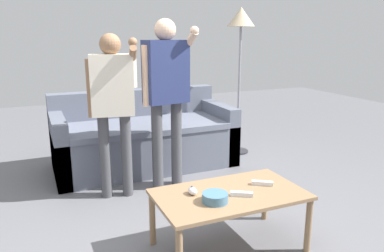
{
  "coord_description": "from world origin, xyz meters",
  "views": [
    {
      "loc": [
        -1.0,
        -2.37,
        1.48
      ],
      "look_at": [
        0.16,
        0.29,
        0.76
      ],
      "focal_mm": 35.14,
      "sensor_mm": 36.0,
      "label": 1
    }
  ],
  "objects_px": {
    "snack_bowl": "(215,198)",
    "floor_lamp": "(241,29)",
    "coffee_table": "(230,199)",
    "player_center": "(166,85)",
    "game_remote_wand_near": "(242,194)",
    "game_remote_nunchuk": "(192,191)",
    "player_left": "(113,97)",
    "game_remote_wand_far": "(262,183)",
    "couch": "(144,139)"
  },
  "relations": [
    {
      "from": "snack_bowl",
      "to": "floor_lamp",
      "type": "bearing_deg",
      "value": 56.2
    },
    {
      "from": "floor_lamp",
      "to": "coffee_table",
      "type": "bearing_deg",
      "value": -121.71
    },
    {
      "from": "floor_lamp",
      "to": "player_center",
      "type": "distance_m",
      "value": 1.46
    },
    {
      "from": "game_remote_wand_near",
      "to": "floor_lamp",
      "type": "bearing_deg",
      "value": 60.33
    },
    {
      "from": "game_remote_nunchuk",
      "to": "floor_lamp",
      "type": "height_order",
      "value": "floor_lamp"
    },
    {
      "from": "game_remote_wand_near",
      "to": "player_left",
      "type": "bearing_deg",
      "value": 114.44
    },
    {
      "from": "game_remote_wand_near",
      "to": "coffee_table",
      "type": "bearing_deg",
      "value": 120.57
    },
    {
      "from": "floor_lamp",
      "to": "game_remote_wand_far",
      "type": "relative_size",
      "value": 12.27
    },
    {
      "from": "game_remote_nunchuk",
      "to": "game_remote_wand_far",
      "type": "relative_size",
      "value": 0.61
    },
    {
      "from": "game_remote_wand_near",
      "to": "game_remote_wand_far",
      "type": "bearing_deg",
      "value": 23.78
    },
    {
      "from": "game_remote_nunchuk",
      "to": "player_left",
      "type": "xyz_separation_m",
      "value": [
        -0.28,
        1.1,
        0.49
      ]
    },
    {
      "from": "floor_lamp",
      "to": "game_remote_wand_far",
      "type": "height_order",
      "value": "floor_lamp"
    },
    {
      "from": "floor_lamp",
      "to": "game_remote_wand_near",
      "type": "height_order",
      "value": "floor_lamp"
    },
    {
      "from": "snack_bowl",
      "to": "player_center",
      "type": "distance_m",
      "value": 1.42
    },
    {
      "from": "coffee_table",
      "to": "player_left",
      "type": "bearing_deg",
      "value": 114.01
    },
    {
      "from": "floor_lamp",
      "to": "game_remote_wand_near",
      "type": "distance_m",
      "value": 2.52
    },
    {
      "from": "snack_bowl",
      "to": "player_center",
      "type": "xyz_separation_m",
      "value": [
        0.14,
        1.3,
        0.56
      ]
    },
    {
      "from": "coffee_table",
      "to": "snack_bowl",
      "type": "relative_size",
      "value": 6.01
    },
    {
      "from": "game_remote_nunchuk",
      "to": "game_remote_wand_near",
      "type": "height_order",
      "value": "game_remote_nunchuk"
    },
    {
      "from": "player_left",
      "to": "game_remote_wand_near",
      "type": "bearing_deg",
      "value": -65.56
    },
    {
      "from": "game_remote_nunchuk",
      "to": "couch",
      "type": "bearing_deg",
      "value": 84.09
    },
    {
      "from": "snack_bowl",
      "to": "player_left",
      "type": "xyz_separation_m",
      "value": [
        -0.37,
        1.27,
        0.48
      ]
    },
    {
      "from": "couch",
      "to": "game_remote_nunchuk",
      "type": "distance_m",
      "value": 1.84
    },
    {
      "from": "player_left",
      "to": "floor_lamp",
      "type": "bearing_deg",
      "value": 22.89
    },
    {
      "from": "snack_bowl",
      "to": "game_remote_wand_far",
      "type": "distance_m",
      "value": 0.45
    },
    {
      "from": "couch",
      "to": "player_center",
      "type": "xyz_separation_m",
      "value": [
        0.04,
        -0.7,
        0.7
      ]
    },
    {
      "from": "player_center",
      "to": "game_remote_wand_far",
      "type": "bearing_deg",
      "value": -76.07
    },
    {
      "from": "couch",
      "to": "game_remote_wand_near",
      "type": "relative_size",
      "value": 13.43
    },
    {
      "from": "game_remote_wand_far",
      "to": "player_left",
      "type": "bearing_deg",
      "value": 124.84
    },
    {
      "from": "game_remote_nunchuk",
      "to": "player_center",
      "type": "xyz_separation_m",
      "value": [
        0.23,
        1.13,
        0.57
      ]
    },
    {
      "from": "player_center",
      "to": "game_remote_wand_near",
      "type": "relative_size",
      "value": 10.98
    },
    {
      "from": "snack_bowl",
      "to": "floor_lamp",
      "type": "xyz_separation_m",
      "value": [
        1.33,
        1.98,
        1.08
      ]
    },
    {
      "from": "game_remote_nunchuk",
      "to": "player_left",
      "type": "distance_m",
      "value": 1.24
    },
    {
      "from": "couch",
      "to": "game_remote_nunchuk",
      "type": "height_order",
      "value": "couch"
    },
    {
      "from": "game_remote_nunchuk",
      "to": "floor_lamp",
      "type": "xyz_separation_m",
      "value": [
        1.41,
        1.81,
        1.08
      ]
    },
    {
      "from": "floor_lamp",
      "to": "player_left",
      "type": "height_order",
      "value": "floor_lamp"
    },
    {
      "from": "couch",
      "to": "snack_bowl",
      "type": "bearing_deg",
      "value": -92.96
    },
    {
      "from": "floor_lamp",
      "to": "game_remote_wand_near",
      "type": "xyz_separation_m",
      "value": [
        -1.12,
        -1.97,
        -1.09
      ]
    },
    {
      "from": "couch",
      "to": "coffee_table",
      "type": "distance_m",
      "value": 1.91
    },
    {
      "from": "coffee_table",
      "to": "snack_bowl",
      "type": "bearing_deg",
      "value": -150.79
    },
    {
      "from": "couch",
      "to": "coffee_table",
      "type": "height_order",
      "value": "couch"
    },
    {
      "from": "player_center",
      "to": "game_remote_wand_near",
      "type": "height_order",
      "value": "player_center"
    },
    {
      "from": "floor_lamp",
      "to": "game_remote_wand_near",
      "type": "bearing_deg",
      "value": -119.67
    },
    {
      "from": "player_left",
      "to": "game_remote_wand_near",
      "type": "height_order",
      "value": "player_left"
    },
    {
      "from": "coffee_table",
      "to": "snack_bowl",
      "type": "distance_m",
      "value": 0.2
    },
    {
      "from": "snack_bowl",
      "to": "floor_lamp",
      "type": "distance_m",
      "value": 2.62
    },
    {
      "from": "game_remote_wand_near",
      "to": "player_center",
      "type": "bearing_deg",
      "value": 92.77
    },
    {
      "from": "coffee_table",
      "to": "floor_lamp",
      "type": "bearing_deg",
      "value": 58.29
    },
    {
      "from": "snack_bowl",
      "to": "player_left",
      "type": "bearing_deg",
      "value": 106.22
    },
    {
      "from": "coffee_table",
      "to": "player_center",
      "type": "distance_m",
      "value": 1.37
    }
  ]
}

